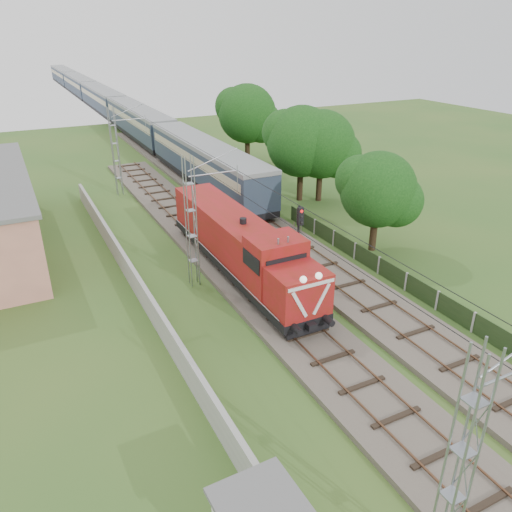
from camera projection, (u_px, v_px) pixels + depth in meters
ground at (352, 383)px, 22.27m from camera, size 140.00×140.00×0.00m
track_main at (277, 307)px, 27.86m from camera, size 4.20×70.00×0.45m
track_side at (253, 219)px, 40.42m from camera, size 4.20×80.00×0.45m
catenary at (192, 222)px, 29.07m from camera, size 3.31×70.00×8.00m
boundary_wall at (138, 285)px, 29.02m from camera, size 0.25×40.00×1.50m
fence at (437, 301)px, 27.71m from camera, size 0.12×32.00×1.20m
locomotive at (240, 244)px, 30.85m from camera, size 2.89×16.50×4.19m
coach_rake at (102, 99)px, 87.67m from camera, size 3.28×122.67×3.79m
signal_post at (299, 231)px, 29.48m from camera, size 0.55×0.43×4.99m
tree_a at (379, 190)px, 33.62m from camera, size 5.41×5.16×7.02m
tree_b at (322, 145)px, 43.30m from camera, size 6.21×5.91×8.05m
tree_c at (302, 142)px, 43.31m from camera, size 6.47×6.16×8.39m
tree_d at (248, 114)px, 55.33m from camera, size 6.76×6.44×8.77m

